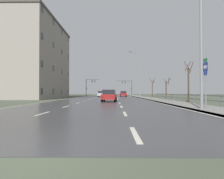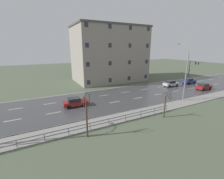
{
  "view_description": "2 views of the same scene",
  "coord_description": "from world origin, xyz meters",
  "px_view_note": "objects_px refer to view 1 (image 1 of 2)",
  "views": [
    {
      "loc": [
        1.73,
        -3.69,
        1.24
      ],
      "look_at": [
        0.9,
        69.5,
        2.27
      ],
      "focal_mm": 31.38,
      "sensor_mm": 36.0,
      "label": 1
    },
    {
      "loc": [
        25.99,
        16.28,
        9.79
      ],
      "look_at": [
        0.0,
        29.67,
        1.82
      ],
      "focal_mm": 24.45,
      "sensor_mm": 36.0,
      "label": 2
    }
  ],
  "objects_px": {
    "car_near_left": "(109,96)",
    "car_mid_centre": "(123,94)",
    "highway_sign": "(206,76)",
    "car_far_left": "(103,94)",
    "traffic_signal_right": "(128,85)",
    "street_lamp_foreground": "(199,33)",
    "traffic_signal_left": "(89,84)",
    "brick_building": "(27,60)",
    "street_lamp_midground": "(139,75)",
    "car_distant": "(102,94)"
  },
  "relations": [
    {
      "from": "street_lamp_midground",
      "to": "car_near_left",
      "type": "relative_size",
      "value": 2.53
    },
    {
      "from": "highway_sign",
      "to": "car_mid_centre",
      "type": "xyz_separation_m",
      "value": [
        -4.06,
        41.87,
        -1.59
      ]
    },
    {
      "from": "car_far_left",
      "to": "traffic_signal_left",
      "type": "bearing_deg",
      "value": 122.92
    },
    {
      "from": "street_lamp_foreground",
      "to": "highway_sign",
      "type": "height_order",
      "value": "street_lamp_foreground"
    },
    {
      "from": "highway_sign",
      "to": "car_mid_centre",
      "type": "distance_m",
      "value": 42.1
    },
    {
      "from": "traffic_signal_right",
      "to": "traffic_signal_left",
      "type": "xyz_separation_m",
      "value": [
        -13.32,
        -1.94,
        0.16
      ]
    },
    {
      "from": "traffic_signal_left",
      "to": "car_distant",
      "type": "bearing_deg",
      "value": -71.33
    },
    {
      "from": "car_mid_centre",
      "to": "car_distant",
      "type": "bearing_deg",
      "value": -143.73
    },
    {
      "from": "traffic_signal_right",
      "to": "traffic_signal_left",
      "type": "relative_size",
      "value": 0.95
    },
    {
      "from": "car_mid_centre",
      "to": "street_lamp_foreground",
      "type": "bearing_deg",
      "value": -87.03
    },
    {
      "from": "traffic_signal_right",
      "to": "brick_building",
      "type": "xyz_separation_m",
      "value": [
        -23.19,
        -27.78,
        4.21
      ]
    },
    {
      "from": "highway_sign",
      "to": "brick_building",
      "type": "bearing_deg",
      "value": 133.09
    },
    {
      "from": "traffic_signal_left",
      "to": "car_far_left",
      "type": "distance_m",
      "value": 10.3
    },
    {
      "from": "traffic_signal_left",
      "to": "car_far_left",
      "type": "height_order",
      "value": "traffic_signal_left"
    },
    {
      "from": "street_lamp_foreground",
      "to": "car_far_left",
      "type": "xyz_separation_m",
      "value": [
        -8.99,
        45.43,
        -4.42
      ]
    },
    {
      "from": "traffic_signal_left",
      "to": "car_distant",
      "type": "relative_size",
      "value": 1.39
    },
    {
      "from": "brick_building",
      "to": "car_distant",
      "type": "bearing_deg",
      "value": 35.11
    },
    {
      "from": "street_lamp_foreground",
      "to": "street_lamp_midground",
      "type": "height_order",
      "value": "street_lamp_foreground"
    },
    {
      "from": "street_lamp_foreground",
      "to": "car_near_left",
      "type": "bearing_deg",
      "value": 116.97
    },
    {
      "from": "street_lamp_midground",
      "to": "car_distant",
      "type": "xyz_separation_m",
      "value": [
        -9.05,
        6.89,
        -4.38
      ]
    },
    {
      "from": "street_lamp_midground",
      "to": "car_distant",
      "type": "relative_size",
      "value": 2.53
    },
    {
      "from": "car_near_left",
      "to": "car_far_left",
      "type": "xyz_separation_m",
      "value": [
        -2.64,
        32.94,
        0.0
      ]
    },
    {
      "from": "car_near_left",
      "to": "car_far_left",
      "type": "bearing_deg",
      "value": 98.01
    },
    {
      "from": "traffic_signal_left",
      "to": "car_far_left",
      "type": "bearing_deg",
      "value": -57.9
    },
    {
      "from": "traffic_signal_right",
      "to": "car_near_left",
      "type": "bearing_deg",
      "value": -97.23
    },
    {
      "from": "highway_sign",
      "to": "car_distant",
      "type": "xyz_separation_m",
      "value": [
        -10.0,
        37.33,
        -1.59
      ]
    },
    {
      "from": "street_lamp_foreground",
      "to": "highway_sign",
      "type": "relative_size",
      "value": 2.87
    },
    {
      "from": "car_mid_centre",
      "to": "traffic_signal_right",
      "type": "bearing_deg",
      "value": 78.91
    },
    {
      "from": "car_distant",
      "to": "traffic_signal_right",
      "type": "bearing_deg",
      "value": 67.95
    },
    {
      "from": "car_near_left",
      "to": "brick_building",
      "type": "distance_m",
      "value": 24.56
    },
    {
      "from": "highway_sign",
      "to": "traffic_signal_right",
      "type": "height_order",
      "value": "traffic_signal_right"
    },
    {
      "from": "traffic_signal_left",
      "to": "brick_building",
      "type": "height_order",
      "value": "brick_building"
    },
    {
      "from": "street_lamp_foreground",
      "to": "car_distant",
      "type": "xyz_separation_m",
      "value": [
        -9.04,
        38.45,
        -4.42
      ]
    },
    {
      "from": "street_lamp_foreground",
      "to": "traffic_signal_right",
      "type": "bearing_deg",
      "value": 90.9
    },
    {
      "from": "traffic_signal_right",
      "to": "car_distant",
      "type": "bearing_deg",
      "value": -115.37
    },
    {
      "from": "highway_sign",
      "to": "car_near_left",
      "type": "xyz_separation_m",
      "value": [
        -7.32,
        11.37,
        -1.59
      ]
    },
    {
      "from": "street_lamp_midground",
      "to": "car_mid_centre",
      "type": "xyz_separation_m",
      "value": [
        -3.11,
        11.44,
        -4.38
      ]
    },
    {
      "from": "highway_sign",
      "to": "car_near_left",
      "type": "relative_size",
      "value": 0.89
    },
    {
      "from": "car_near_left",
      "to": "brick_building",
      "type": "xyz_separation_m",
      "value": [
        -17.71,
        15.39,
        7.25
      ]
    },
    {
      "from": "street_lamp_midground",
      "to": "car_far_left",
      "type": "distance_m",
      "value": 17.11
    },
    {
      "from": "street_lamp_midground",
      "to": "traffic_signal_right",
      "type": "bearing_deg",
      "value": 92.11
    },
    {
      "from": "street_lamp_foreground",
      "to": "traffic_signal_left",
      "type": "height_order",
      "value": "street_lamp_foreground"
    },
    {
      "from": "traffic_signal_right",
      "to": "brick_building",
      "type": "bearing_deg",
      "value": -129.86
    },
    {
      "from": "car_near_left",
      "to": "car_mid_centre",
      "type": "height_order",
      "value": "same"
    },
    {
      "from": "car_distant",
      "to": "car_mid_centre",
      "type": "height_order",
      "value": "same"
    },
    {
      "from": "street_lamp_foreground",
      "to": "car_far_left",
      "type": "height_order",
      "value": "street_lamp_foreground"
    },
    {
      "from": "street_lamp_foreground",
      "to": "car_near_left",
      "type": "height_order",
      "value": "street_lamp_foreground"
    },
    {
      "from": "highway_sign",
      "to": "car_distant",
      "type": "height_order",
      "value": "highway_sign"
    },
    {
      "from": "traffic_signal_left",
      "to": "highway_sign",
      "type": "bearing_deg",
      "value": -73.92
    },
    {
      "from": "car_far_left",
      "to": "car_mid_centre",
      "type": "height_order",
      "value": "same"
    }
  ]
}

